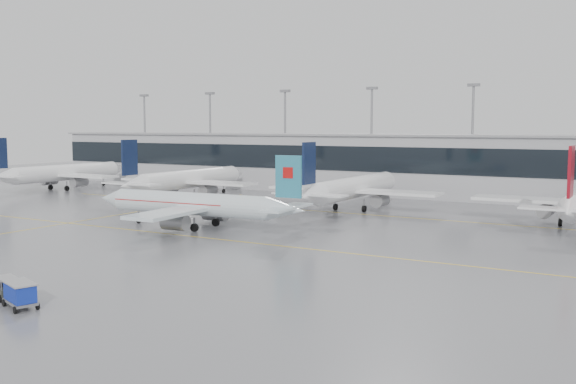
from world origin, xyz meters
The scene contains 14 objects.
ground centered at (0.00, 0.00, 0.00)m, with size 320.00×320.00×0.00m, color slate.
taxi_line_main centered at (0.00, 0.00, 0.01)m, with size 120.00×0.25×0.01m, color yellow.
taxi_line_north centered at (0.00, 30.00, 0.01)m, with size 120.00×0.25×0.01m, color yellow.
taxi_line_cross centered at (-30.00, 15.00, 0.01)m, with size 0.25×60.00×0.01m, color yellow.
terminal centered at (0.00, 62.00, 6.00)m, with size 180.00×15.00×12.00m, color #A6A6AA.
terminal_glass centered at (0.00, 54.45, 7.50)m, with size 180.00×0.20×5.00m, color black.
terminal_roof centered at (0.00, 62.00, 12.20)m, with size 182.00×16.00×0.40m, color gray.
light_masts centered at (0.00, 68.00, 13.34)m, with size 156.40×1.00×22.60m.
air_canada_jet centered at (-10.63, 5.64, 3.23)m, with size 33.81×26.34×10.31m.
parked_jet_a centered at (-70.00, 33.69, 3.71)m, with size 29.64×36.96×11.72m.
parked_jet_b centered at (-35.00, 33.69, 3.71)m, with size 29.64×36.96×11.72m.
parked_jet_c centered at (0.00, 33.69, 3.71)m, with size 29.64×36.96×11.72m.
baggage_tug centered at (-1.76, -31.10, 0.66)m, with size 3.90×2.35×1.86m.
baggage_cart centered at (1.63, -32.29, 1.19)m, with size 3.70×2.80×2.03m.
Camera 1 is at (43.62, -63.87, 13.94)m, focal length 40.00 mm.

